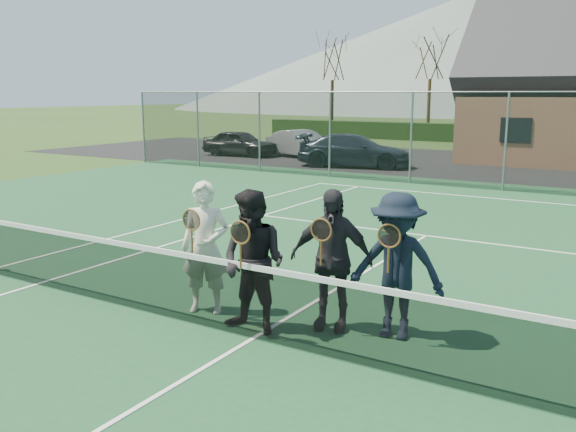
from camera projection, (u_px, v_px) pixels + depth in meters
name	position (u px, v px, depth m)	size (l,w,h in m)	color
ground	(539.00, 169.00, 24.17)	(220.00, 220.00, 0.00)	#2B491A
court_surface	(253.00, 340.00, 7.43)	(30.00, 30.00, 0.02)	#1C4C2B
tarmac_carpark	(440.00, 163.00, 26.21)	(40.00, 12.00, 0.01)	black
hill_west	(460.00, 55.00, 97.90)	(110.00, 110.00, 18.00)	slate
car_a	(240.00, 143.00, 29.06)	(1.46, 3.63, 1.24)	black
car_b	(302.00, 144.00, 28.38)	(1.34, 3.85, 1.27)	gray
car_c	(354.00, 151.00, 24.72)	(1.87, 4.59, 1.33)	#17202E
court_markings	(253.00, 339.00, 7.43)	(11.03, 23.83, 0.01)	white
tennis_net	(252.00, 298.00, 7.32)	(11.68, 0.08, 1.10)	slate
perimeter_fence	(506.00, 141.00, 18.42)	(30.07, 0.07, 3.02)	slate
tree_a	(333.00, 51.00, 42.06)	(3.20, 3.20, 7.77)	#341E12
tree_b	(431.00, 47.00, 38.49)	(3.20, 3.20, 7.77)	#3D2A16
player_a	(205.00, 248.00, 8.20)	(0.77, 0.66, 1.80)	silver
player_b	(254.00, 262.00, 7.49)	(0.89, 0.70, 1.80)	black
player_c	(331.00, 259.00, 7.63)	(1.13, 0.68, 1.80)	#252429
player_d	(396.00, 266.00, 7.32)	(1.25, 0.84, 1.80)	black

